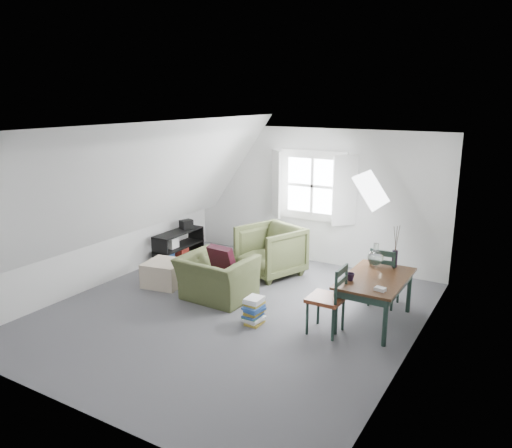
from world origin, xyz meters
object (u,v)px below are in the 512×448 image
Objects in this scene: ottoman at (165,273)px; dining_chair_far at (384,275)px; armchair_far at (270,274)px; magazine_stack at (254,311)px; dining_chair_near at (329,298)px; media_shelf at (178,248)px; dining_table at (375,283)px; armchair_near at (217,299)px.

dining_chair_far reaches higher than ottoman.
ottoman is at bearing -112.80° from armchair_far.
ottoman is at bearing 165.89° from magazine_stack.
dining_chair_far is (3.36, 1.02, 0.27)m from ottoman.
armchair_far is at bearing 46.20° from ottoman.
armchair_far is 2.39m from dining_chair_near.
armchair_far is at bearing 112.39° from magazine_stack.
ottoman is (-1.27, -1.32, 0.20)m from armchair_far.
armchair_far is 1.02× the size of dining_chair_near.
ottoman is 1.27m from media_shelf.
media_shelf is (-0.63, 1.10, 0.05)m from ottoman.
dining_chair_far reaches higher than dining_table.
armchair_near is 0.95× the size of media_shelf.
dining_chair_far reaches higher than armchair_near.
dining_table is 0.66m from dining_chair_far.
dining_chair_far is at bearing 48.73° from magazine_stack.
armchair_near is at bearing -32.93° from media_shelf.
dining_table is (2.15, -0.95, 0.58)m from armchair_far.
armchair_near is 1.10m from ottoman.
dining_chair_near reaches higher than ottoman.
armchair_near is 1.99m from dining_chair_near.
dining_chair_near is at bearing 176.19° from armchair_near.
armchair_far is 1.84m from ottoman.
armchair_far reaches higher than magazine_stack.
armchair_near is 1.17× the size of dining_chair_far.
dining_table is 1.20× the size of media_shelf.
dining_chair_near is (-0.42, -0.61, -0.09)m from dining_table.
media_shelf reaches higher than armchair_far.
ottoman reaches higher than magazine_stack.
ottoman is 0.54× the size of media_shelf.
dining_chair_near is at bearing -121.15° from dining_table.
dining_chair_far is 2.41× the size of magazine_stack.
dining_table is 1.47× the size of dining_chair_far.
media_shelf reaches higher than ottoman.
armchair_far is 2.43m from dining_table.
dining_chair_near is 2.52× the size of magazine_stack.
media_shelf is (-4.05, 0.73, -0.32)m from dining_table.
dining_chair_far reaches higher than armchair_far.
dining_table reaches higher than media_shelf.
dining_chair_near is (1.92, -0.20, 0.49)m from armchair_near.
magazine_stack is at bearing 156.07° from armchair_near.
armchair_far is 1.60× the size of ottoman.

